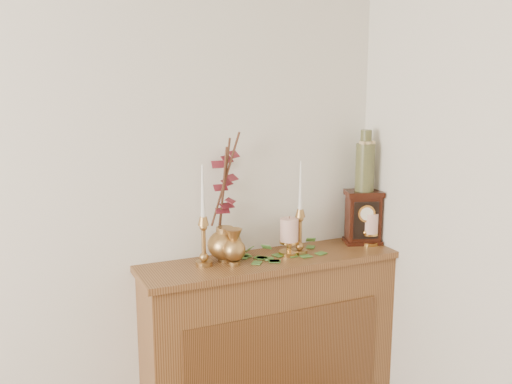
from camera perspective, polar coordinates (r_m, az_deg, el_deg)
name	(u,v)px	position (r m, az deg, el deg)	size (l,w,h in m)	color
console_shelf	(270,356)	(2.97, 1.36, -15.35)	(1.24, 0.34, 0.93)	brown
candlestick_left	(203,233)	(2.65, -5.02, -3.91)	(0.08, 0.08, 0.45)	#9E773F
candlestick_center	(300,224)	(2.81, 4.22, -3.06)	(0.07, 0.07, 0.44)	#9E773F
bud_vase	(234,247)	(2.66, -2.11, -5.29)	(0.10, 0.10, 0.17)	#9E773F
ginger_jar	(225,202)	(2.72, -3.00, -0.94)	(0.24, 0.26, 0.59)	#9E773F
pillar_candle_left	(289,235)	(2.81, 3.18, -4.07)	(0.10, 0.10, 0.19)	#C49244
pillar_candle_right	(370,227)	(3.01, 10.81, -3.30)	(0.09, 0.09, 0.17)	#C49244
ivy_garland	(266,254)	(2.80, 1.00, -5.94)	(0.40, 0.20, 0.08)	#40712B
mantel_clock	(363,218)	(3.03, 10.17, -2.41)	(0.21, 0.17, 0.27)	#37130B
ceramic_vase	(365,164)	(2.98, 10.35, 2.67)	(0.09, 0.09, 0.30)	#193225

